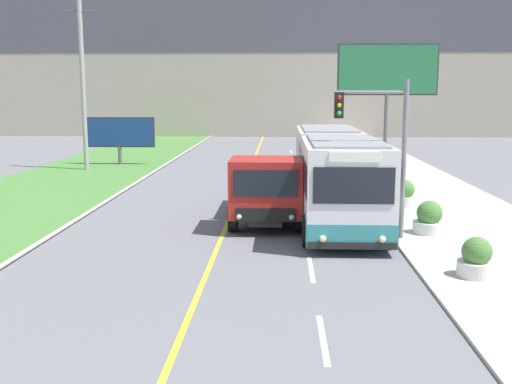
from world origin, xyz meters
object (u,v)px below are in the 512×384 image
Objects in this scene: planter_round_second at (429,219)px; planter_round_third at (405,195)px; city_bus at (334,173)px; planter_round_far at (384,179)px; dump_truck at (267,190)px; billboard_small at (119,133)px; utility_pole_far at (83,80)px; planter_round_near at (476,259)px; traffic_light_mast at (382,138)px; billboard_large at (388,73)px.

planter_round_second is 1.00× the size of planter_round_third.
city_bus is at bearing 130.49° from planter_round_second.
dump_truck is at bearing -124.59° from planter_round_far.
utility_pole_far is at bearing -116.47° from billboard_small.
utility_pole_far is 21.09m from planter_round_third.
utility_pole_far reaches higher than planter_round_far.
dump_truck is at bearing 131.24° from planter_round_near.
utility_pole_far is 27.39m from planter_round_near.
traffic_light_mast is 1.09× the size of billboard_small.
traffic_light_mast is at bearing -48.64° from utility_pole_far.
planter_round_second is at bearing 90.43° from planter_round_near.
utility_pole_far is at bearing 135.72° from planter_round_second.
billboard_small is at bearing 128.99° from planter_round_second.
billboard_small is 18.33m from planter_round_far.
planter_round_third reaches higher than planter_round_far.
traffic_light_mast is 4.67× the size of planter_round_second.
utility_pole_far is at bearing 131.36° from traffic_light_mast.
planter_round_third is (-1.41, -13.11, -5.27)m from billboard_large.
dump_truck is 6.08× the size of planter_round_third.
planter_round_near is (15.46, -23.77, -1.56)m from billboard_small.
planter_round_near is (1.80, -4.03, -2.74)m from traffic_light_mast.
planter_round_third is (5.53, 3.26, -0.68)m from dump_truck.
utility_pole_far is 22.81m from traffic_light_mast.
planter_round_third is (0.11, 9.45, 0.03)m from planter_round_near.
planter_round_far is (-0.03, 4.72, -0.01)m from planter_round_third.
planter_round_third is at bearing -89.68° from planter_round_far.
traffic_light_mast is (3.63, -2.16, 2.03)m from dump_truck.
dump_truck is at bearing 149.24° from traffic_light_mast.
billboard_large is 7.00× the size of planter_round_third.
billboard_large reaches higher than planter_round_third.
planter_round_far is (1.88, 10.14, -2.72)m from traffic_light_mast.
planter_round_second is at bearing -44.28° from utility_pole_far.
billboard_large is (18.32, 1.48, 0.42)m from utility_pole_far.
billboard_small is (-10.03, 17.59, 0.85)m from dump_truck.
utility_pole_far reaches higher than planter_round_near.
utility_pole_far is 2.30× the size of billboard_small.
dump_truck reaches higher than planter_round_second.
dump_truck is at bearing -60.29° from billboard_small.
traffic_light_mast is 4.68× the size of planter_round_third.
planter_round_near is (16.80, -21.07, -4.87)m from utility_pole_far.
traffic_light_mast is at bearing 114.05° from planter_round_near.
billboard_large is at bearing 80.31° from planter_round_far.
billboard_small reaches higher than dump_truck.
billboard_small is 21.21m from planter_round_third.
billboard_large is 17.42m from billboard_small.
planter_round_second is at bearing -51.01° from billboard_small.
billboard_large is 10.01m from planter_round_far.
planter_round_second is at bearing -15.18° from dump_truck.
utility_pole_far is 9.84× the size of planter_round_second.
dump_truck is 19.19m from utility_pole_far.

